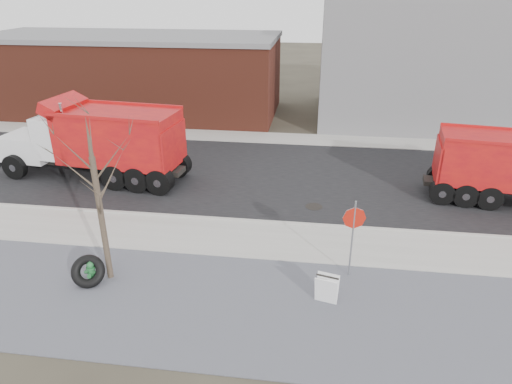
# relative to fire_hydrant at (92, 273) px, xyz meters

# --- Properties ---
(ground) EXTENTS (120.00, 120.00, 0.00)m
(ground) POSITION_rel_fire_hydrant_xyz_m (3.62, 2.93, -0.34)
(ground) COLOR #383328
(ground) RESTS_ON ground
(gravel_verge) EXTENTS (60.00, 5.00, 0.03)m
(gravel_verge) POSITION_rel_fire_hydrant_xyz_m (3.62, -0.57, -0.33)
(gravel_verge) COLOR gray
(gravel_verge) RESTS_ON ground
(sidewalk) EXTENTS (60.00, 2.50, 0.06)m
(sidewalk) POSITION_rel_fire_hydrant_xyz_m (3.62, 3.18, -0.31)
(sidewalk) COLOR #9E9B93
(sidewalk) RESTS_ON ground
(curb) EXTENTS (60.00, 0.15, 0.11)m
(curb) POSITION_rel_fire_hydrant_xyz_m (3.62, 4.48, -0.29)
(curb) COLOR #9E9B93
(curb) RESTS_ON ground
(road) EXTENTS (60.00, 9.40, 0.02)m
(road) POSITION_rel_fire_hydrant_xyz_m (3.62, 9.23, -0.33)
(road) COLOR black
(road) RESTS_ON ground
(far_sidewalk) EXTENTS (60.00, 2.00, 0.06)m
(far_sidewalk) POSITION_rel_fire_hydrant_xyz_m (3.62, 14.93, -0.31)
(far_sidewalk) COLOR #9E9B93
(far_sidewalk) RESTS_ON ground
(building_grey) EXTENTS (12.00, 10.00, 8.00)m
(building_grey) POSITION_rel_fire_hydrant_xyz_m (12.62, 20.93, 3.66)
(building_grey) COLOR slate
(building_grey) RESTS_ON ground
(building_brick) EXTENTS (20.20, 8.20, 5.30)m
(building_brick) POSITION_rel_fire_hydrant_xyz_m (-6.38, 19.93, 2.31)
(building_brick) COLOR maroon
(building_brick) RESTS_ON ground
(bare_tree) EXTENTS (3.20, 3.20, 5.20)m
(bare_tree) POSITION_rel_fire_hydrant_xyz_m (0.42, 0.33, 2.95)
(bare_tree) COLOR #382D23
(bare_tree) RESTS_ON ground
(fire_hydrant) EXTENTS (0.42, 0.41, 0.75)m
(fire_hydrant) POSITION_rel_fire_hydrant_xyz_m (0.00, 0.00, 0.00)
(fire_hydrant) COLOR #296D3A
(fire_hydrant) RESTS_ON ground
(truck_tire) EXTENTS (1.16, 1.01, 0.99)m
(truck_tire) POSITION_rel_fire_hydrant_xyz_m (-0.07, -0.06, 0.10)
(truck_tire) COLOR black
(truck_tire) RESTS_ON ground
(stop_sign) EXTENTS (0.70, 0.14, 2.59)m
(stop_sign) POSITION_rel_fire_hydrant_xyz_m (7.79, 1.45, 1.43)
(stop_sign) COLOR gray
(stop_sign) RESTS_ON ground
(sandwich_board) EXTENTS (0.72, 0.54, 0.89)m
(sandwich_board) POSITION_rel_fire_hydrant_xyz_m (7.07, -0.02, 0.13)
(sandwich_board) COLOR white
(sandwich_board) RESTS_ON ground
(dump_truck_red_b) EXTENTS (8.94, 3.46, 3.71)m
(dump_truck_red_b) POSITION_rel_fire_hydrant_xyz_m (-3.34, 7.94, 1.55)
(dump_truck_red_b) COLOR black
(dump_truck_red_b) RESTS_ON ground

